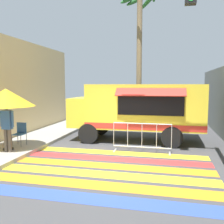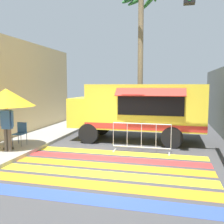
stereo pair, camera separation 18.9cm
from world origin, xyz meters
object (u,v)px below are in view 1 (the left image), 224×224
(patio_umbrella, at_px, (6,98))
(palm_tree, at_px, (139,24))
(traffic_signal_pole, at_px, (210,27))
(barricade_front, at_px, (142,138))
(food_truck, at_px, (135,108))
(folding_chair, at_px, (20,132))
(vendor_person, at_px, (7,124))

(patio_umbrella, relative_size, palm_tree, 0.29)
(traffic_signal_pole, xyz_separation_m, barricade_front, (-2.04, 1.21, -3.61))
(barricade_front, xyz_separation_m, palm_tree, (-0.69, 4.69, 5.23))
(patio_umbrella, relative_size, barricade_front, 1.03)
(food_truck, height_order, barricade_front, food_truck)
(folding_chair, height_order, vendor_person, vendor_person)
(food_truck, bearing_deg, palm_tree, 93.61)
(traffic_signal_pole, relative_size, folding_chair, 6.93)
(folding_chair, bearing_deg, traffic_signal_pole, -3.67)
(folding_chair, bearing_deg, barricade_front, 8.30)
(food_truck, relative_size, patio_umbrella, 2.60)
(vendor_person, height_order, barricade_front, vendor_person)
(patio_umbrella, distance_m, folding_chair, 1.56)
(barricade_front, bearing_deg, palm_tree, 98.34)
(folding_chair, bearing_deg, vendor_person, -79.06)
(traffic_signal_pole, height_order, barricade_front, traffic_signal_pole)
(traffic_signal_pole, distance_m, folding_chair, 7.65)
(palm_tree, bearing_deg, patio_umbrella, -124.66)
(folding_chair, xyz_separation_m, palm_tree, (4.04, 5.18, 5.11))
(vendor_person, bearing_deg, palm_tree, 51.04)
(vendor_person, distance_m, palm_tree, 8.66)
(traffic_signal_pole, xyz_separation_m, folding_chair, (-6.77, 0.72, -3.49))
(palm_tree, bearing_deg, vendor_person, -122.17)
(vendor_person, xyz_separation_m, barricade_front, (4.58, 1.49, -0.59))
(traffic_signal_pole, distance_m, barricade_front, 4.32)
(traffic_signal_pole, xyz_separation_m, vendor_person, (-6.62, -0.28, -3.03))
(patio_umbrella, xyz_separation_m, palm_tree, (4.08, 5.91, 3.74))
(palm_tree, bearing_deg, traffic_signal_pole, -65.15)
(food_truck, height_order, folding_chair, food_truck)
(patio_umbrella, xyz_separation_m, vendor_person, (0.19, -0.28, -0.91))
(food_truck, bearing_deg, traffic_signal_pole, -50.55)
(patio_umbrella, height_order, barricade_front, patio_umbrella)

